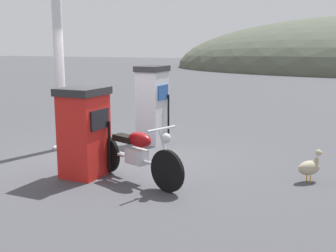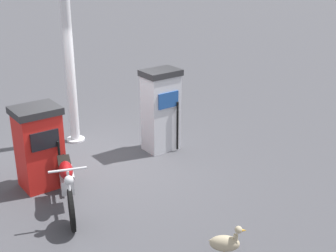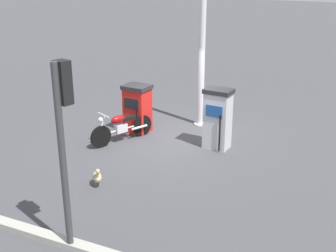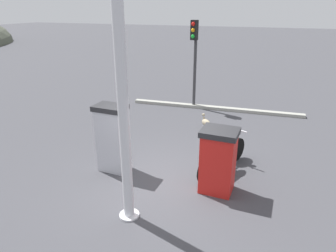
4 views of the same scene
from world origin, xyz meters
name	(u,v)px [view 2 (image 2 of 4)]	position (x,y,z in m)	size (l,w,h in m)	color
ground_plane	(106,164)	(0.00, 0.00, 0.00)	(120.00, 120.00, 0.00)	#424247
fuel_pump_near	(39,147)	(0.06, -1.32, 0.75)	(0.71, 0.79, 1.48)	red
fuel_pump_far	(161,110)	(0.06, 1.32, 0.87)	(0.60, 0.76, 1.71)	silver
motorcycle_near_pump	(67,181)	(0.99, -1.28, 0.47)	(1.98, 0.91, 0.96)	black
wandering_duck	(225,242)	(3.55, -0.19, 0.24)	(0.43, 0.44, 0.51)	tan
canopy_support_pole	(69,50)	(-1.47, 0.09, 2.02)	(0.40, 0.40, 4.19)	silver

